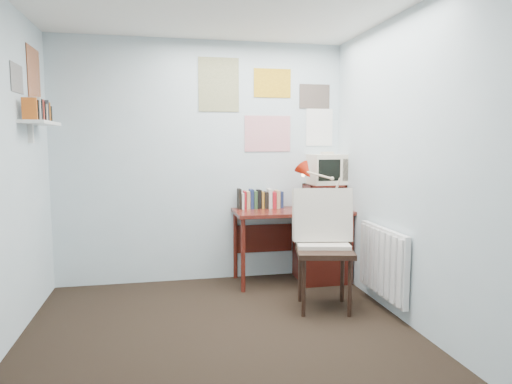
# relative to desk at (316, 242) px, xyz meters

# --- Properties ---
(ground) EXTENTS (3.50, 3.50, 0.00)m
(ground) POSITION_rel_desk_xyz_m (-1.17, -1.48, -0.41)
(ground) COLOR black
(ground) RESTS_ON ground
(back_wall) EXTENTS (3.00, 0.02, 2.50)m
(back_wall) POSITION_rel_desk_xyz_m (-1.17, 0.27, 0.84)
(back_wall) COLOR silver
(back_wall) RESTS_ON ground
(right_wall) EXTENTS (0.02, 3.50, 2.50)m
(right_wall) POSITION_rel_desk_xyz_m (0.33, -1.48, 0.84)
(right_wall) COLOR silver
(right_wall) RESTS_ON ground
(desk) EXTENTS (1.20, 0.55, 0.76)m
(desk) POSITION_rel_desk_xyz_m (0.00, 0.00, 0.00)
(desk) COLOR #561B13
(desk) RESTS_ON ground
(desk_chair) EXTENTS (0.62, 0.60, 1.02)m
(desk_chair) POSITION_rel_desk_xyz_m (-0.22, -0.83, 0.11)
(desk_chair) COLOR black
(desk_chair) RESTS_ON ground
(desk_lamp) EXTENTS (0.36, 0.32, 0.45)m
(desk_lamp) POSITION_rel_desk_xyz_m (0.15, -0.21, 0.58)
(desk_lamp) COLOR #B7200C
(desk_lamp) RESTS_ON desk
(tv_riser) EXTENTS (0.40, 0.30, 0.25)m
(tv_riser) POSITION_rel_desk_xyz_m (0.12, 0.11, 0.48)
(tv_riser) COLOR #561B13
(tv_riser) RESTS_ON desk
(crt_tv) EXTENTS (0.38, 0.35, 0.35)m
(crt_tv) POSITION_rel_desk_xyz_m (0.15, 0.13, 0.78)
(crt_tv) COLOR beige
(crt_tv) RESTS_ON tv_riser
(book_row) EXTENTS (0.60, 0.14, 0.22)m
(book_row) POSITION_rel_desk_xyz_m (-0.51, 0.18, 0.46)
(book_row) COLOR #561B13
(book_row) RESTS_ON desk
(radiator) EXTENTS (0.09, 0.80, 0.60)m
(radiator) POSITION_rel_desk_xyz_m (0.29, -0.93, 0.01)
(radiator) COLOR white
(radiator) RESTS_ON right_wall
(wall_shelf) EXTENTS (0.20, 0.62, 0.24)m
(wall_shelf) POSITION_rel_desk_xyz_m (-2.57, -0.38, 1.21)
(wall_shelf) COLOR white
(wall_shelf) RESTS_ON left_wall
(posters_back) EXTENTS (1.20, 0.01, 0.90)m
(posters_back) POSITION_rel_desk_xyz_m (-0.47, 0.26, 1.44)
(posters_back) COLOR white
(posters_back) RESTS_ON back_wall
(posters_left) EXTENTS (0.01, 0.70, 0.60)m
(posters_left) POSITION_rel_desk_xyz_m (-2.67, -0.38, 1.59)
(posters_left) COLOR white
(posters_left) RESTS_ON left_wall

